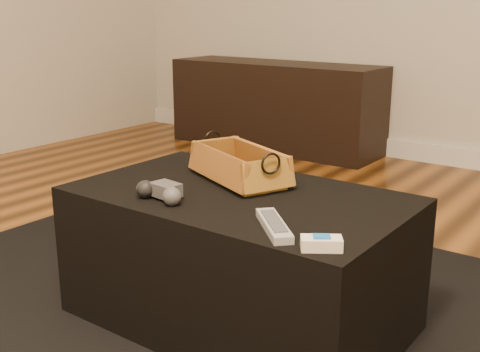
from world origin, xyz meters
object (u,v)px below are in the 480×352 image
Objects in this scene: wicker_basket at (239,167)px; ottoman at (239,257)px; tv_remote at (233,173)px; cream_gadget at (321,243)px; media_cabinet at (275,105)px; game_controller at (161,192)px; silver_remote at (274,225)px.

ottoman is at bearing -54.49° from wicker_basket.
tv_remote is 0.47× the size of wicker_basket.
tv_remote is 1.86× the size of cream_gadget.
wicker_basket is at bearing -59.54° from media_cabinet.
silver_remote is (0.39, -0.00, -0.02)m from game_controller.
tv_remote is 0.62m from cream_gadget.
media_cabinet is at bearing 120.46° from wicker_basket.
silver_remote is at bearing -22.53° from tv_remote.
ottoman is at bearing -59.27° from media_cabinet.
media_cabinet is 2.50m from ottoman.
tv_remote is 1.03× the size of silver_remote.
ottoman is 0.39m from silver_remote.
cream_gadget is (1.69, -2.39, 0.15)m from media_cabinet.
media_cabinet reaches higher than tv_remote.
silver_remote is at bearing -42.40° from wicker_basket.
wicker_basket is at bearing 30.87° from tv_remote.
silver_remote is (0.36, -0.30, -0.01)m from tv_remote.
ottoman is 0.53m from cream_gadget.
cream_gadget reaches higher than tv_remote.
ottoman is 9.54× the size of cream_gadget.
silver_remote is 0.17m from cream_gadget.
media_cabinet is at bearing 116.04° from game_controller.
cream_gadget is at bearing -4.89° from game_controller.
media_cabinet reaches higher than game_controller.
ottoman is 2.43× the size of wicker_basket.
game_controller is at bearing 179.60° from silver_remote.
game_controller reaches higher than silver_remote.
silver_remote is at bearing -37.36° from ottoman.
wicker_basket is 0.45m from silver_remote.
tv_remote is at bearing -166.63° from wicker_basket.
ottoman is 6.06× the size of game_controller.
game_controller reaches higher than ottoman.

